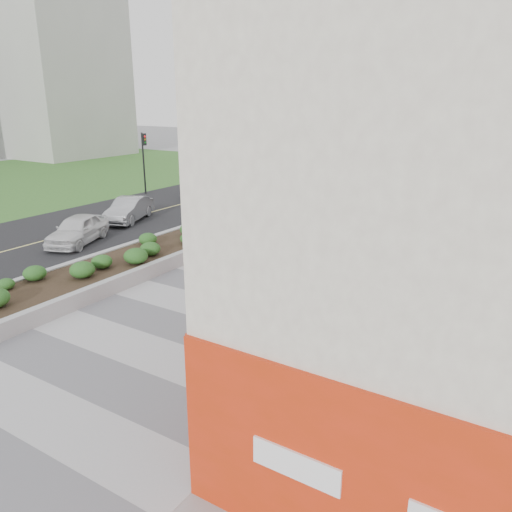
# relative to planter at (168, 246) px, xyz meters

# --- Properties ---
(ground) EXTENTS (160.00, 160.00, 0.00)m
(ground) POSITION_rel_planter_xyz_m (5.50, -7.00, -0.42)
(ground) COLOR gray
(ground) RESTS_ON ground
(walkway) EXTENTS (8.00, 36.00, 0.01)m
(walkway) POSITION_rel_planter_xyz_m (5.50, -4.00, -0.41)
(walkway) COLOR #A8A8AD
(walkway) RESTS_ON ground
(building) EXTENTS (6.04, 24.08, 8.00)m
(building) POSITION_rel_planter_xyz_m (12.48, 1.98, 3.56)
(building) COLOR beige
(building) RESTS_ON ground
(planter) EXTENTS (3.00, 18.00, 0.90)m
(planter) POSITION_rel_planter_xyz_m (0.00, 0.00, 0.00)
(planter) COLOR #9E9EA0
(planter) RESTS_ON ground
(street) EXTENTS (10.00, 40.00, 0.00)m
(street) POSITION_rel_planter_xyz_m (-6.50, 0.00, -0.42)
(street) COLOR black
(street) RESTS_ON ground
(traffic_signal_near) EXTENTS (0.33, 0.28, 4.20)m
(traffic_signal_near) POSITION_rel_planter_xyz_m (-1.73, 10.50, 2.34)
(traffic_signal_near) COLOR black
(traffic_signal_near) RESTS_ON ground
(traffic_signal_far) EXTENTS (0.33, 0.28, 4.20)m
(traffic_signal_far) POSITION_rel_planter_xyz_m (-10.93, 10.00, 2.34)
(traffic_signal_far) COLOR black
(traffic_signal_far) RESTS_ON ground
(distant_bldg_west_a) EXTENTS (18.00, 12.00, 22.00)m
(distant_bldg_west_a) POSITION_rel_planter_xyz_m (-39.50, 23.00, 10.58)
(distant_bldg_west_a) COLOR #ADAAA3
(distant_bldg_west_a) RESTS_ON ground
(distant_bldg_north_l) EXTENTS (16.00, 12.00, 20.00)m
(distant_bldg_north_l) POSITION_rel_planter_xyz_m (0.50, 48.00, 9.58)
(distant_bldg_north_l) COLOR #ADAAA3
(distant_bldg_north_l) RESTS_ON ground
(manhole_cover) EXTENTS (0.44, 0.44, 0.01)m
(manhole_cover) POSITION_rel_planter_xyz_m (6.00, -4.00, -0.42)
(manhole_cover) COLOR #595654
(manhole_cover) RESTS_ON ground
(skateboarder) EXTENTS (0.55, 0.74, 1.44)m
(skateboarder) POSITION_rel_planter_xyz_m (6.21, -1.40, 0.31)
(skateboarder) COLOR beige
(skateboarder) RESTS_ON ground
(car_white) EXTENTS (2.93, 4.19, 1.32)m
(car_white) POSITION_rel_planter_xyz_m (-4.74, -0.85, 0.24)
(car_white) COLOR silver
(car_white) RESTS_ON ground
(car_silver) EXTENTS (2.71, 4.14, 1.29)m
(car_silver) POSITION_rel_planter_xyz_m (-5.98, 3.57, 0.23)
(car_silver) COLOR #A3A5AB
(car_silver) RESTS_ON ground
(car_dark) EXTENTS (3.28, 5.62, 1.53)m
(car_dark) POSITION_rel_planter_xyz_m (-6.79, 11.96, 0.35)
(car_dark) COLOR black
(car_dark) RESTS_ON ground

